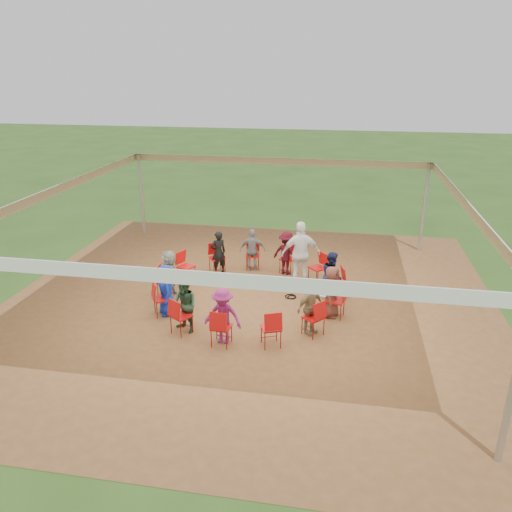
% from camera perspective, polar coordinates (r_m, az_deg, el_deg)
% --- Properties ---
extents(ground, '(80.00, 80.00, 0.00)m').
position_cam_1_polar(ground, '(13.49, -0.69, -5.21)').
color(ground, '#274A17').
rests_on(ground, ground).
extents(dirt_patch, '(13.00, 13.00, 0.00)m').
position_cam_1_polar(dirt_patch, '(13.48, -0.69, -5.19)').
color(dirt_patch, brown).
rests_on(dirt_patch, ground).
extents(tent, '(10.33, 10.33, 3.00)m').
position_cam_1_polar(tent, '(12.63, -0.74, 4.51)').
color(tent, '#B2B2B7').
rests_on(tent, ground).
extents(chair_0, '(0.52, 0.50, 0.90)m').
position_cam_1_polar(chair_0, '(12.65, 9.10, -5.07)').
color(chair_0, red).
rests_on(chair_0, ground).
extents(chair_1, '(0.54, 0.52, 0.90)m').
position_cam_1_polar(chair_1, '(13.67, 9.09, -3.05)').
color(chair_1, red).
rests_on(chair_1, ground).
extents(chair_2, '(0.61, 0.61, 0.90)m').
position_cam_1_polar(chair_2, '(14.58, 7.05, -1.39)').
color(chair_2, red).
rests_on(chair_2, ground).
extents(chair_3, '(0.54, 0.55, 0.90)m').
position_cam_1_polar(chair_3, '(15.20, 3.67, -0.32)').
color(chair_3, red).
rests_on(chair_3, ground).
extents(chair_4, '(0.48, 0.50, 0.90)m').
position_cam_1_polar(chair_4, '(15.45, -0.38, 0.08)').
color(chair_4, red).
rests_on(chair_4, ground).
extents(chair_5, '(0.60, 0.60, 0.90)m').
position_cam_1_polar(chair_5, '(15.27, -4.47, -0.24)').
color(chair_5, red).
rests_on(chair_5, ground).
extents(chair_6, '(0.58, 0.57, 0.90)m').
position_cam_1_polar(chair_6, '(14.70, -8.00, -1.24)').
color(chair_6, red).
rests_on(chair_6, ground).
extents(chair_7, '(0.45, 0.43, 0.90)m').
position_cam_1_polar(chair_7, '(13.83, -10.29, -2.83)').
color(chair_7, red).
rests_on(chair_7, ground).
extents(chair_8, '(0.59, 0.58, 0.90)m').
position_cam_1_polar(chair_8, '(12.82, -10.65, -4.82)').
color(chair_8, red).
rests_on(chair_8, ground).
extents(chair_9, '(0.59, 0.60, 0.90)m').
position_cam_1_polar(chair_9, '(11.89, -8.53, -6.80)').
color(chair_9, red).
rests_on(chair_9, ground).
extents(chair_10, '(0.46, 0.48, 0.90)m').
position_cam_1_polar(chair_10, '(11.31, -3.99, -8.14)').
color(chair_10, red).
rests_on(chair_10, ground).
extents(chair_11, '(0.56, 0.57, 0.90)m').
position_cam_1_polar(chair_11, '(11.26, 1.72, -8.22)').
color(chair_11, red).
rests_on(chair_11, ground).
extents(chair_12, '(0.61, 0.60, 0.90)m').
position_cam_1_polar(chair_12, '(11.77, 6.57, -7.01)').
color(chair_12, red).
rests_on(chair_12, ground).
extents(person_seated_0, '(0.49, 0.71, 1.33)m').
position_cam_1_polar(person_seated_0, '(12.58, 8.62, -4.07)').
color(person_seated_0, brown).
rests_on(person_seated_0, ground).
extents(person_seated_1, '(0.53, 0.72, 1.33)m').
position_cam_1_polar(person_seated_1, '(13.55, 8.65, -2.21)').
color(person_seated_1, '#161D41').
rests_on(person_seated_1, ground).
extents(person_seated_2, '(0.95, 0.69, 1.33)m').
position_cam_1_polar(person_seated_2, '(15.02, 3.49, 0.33)').
color(person_seated_2, '#380710').
rests_on(person_seated_2, ground).
extents(person_seated_3, '(0.83, 0.51, 1.33)m').
position_cam_1_polar(person_seated_3, '(15.26, -0.40, 0.70)').
color(person_seated_3, gray).
rests_on(person_seated_3, ground).
extents(person_seated_4, '(0.58, 0.55, 1.33)m').
position_cam_1_polar(person_seated_4, '(15.09, -4.33, 0.41)').
color(person_seated_4, black).
rests_on(person_seated_4, ground).
extents(person_seated_5, '(0.50, 1.25, 1.33)m').
position_cam_1_polar(person_seated_5, '(13.71, -9.87, -2.01)').
color(person_seated_5, '#9D9A8B').
rests_on(person_seated_5, ground).
extents(person_seated_6, '(0.64, 0.75, 1.33)m').
position_cam_1_polar(person_seated_6, '(12.74, -10.19, -3.85)').
color(person_seated_6, '#112897').
rests_on(person_seated_6, ground).
extents(person_seated_7, '(0.75, 0.67, 1.33)m').
position_cam_1_polar(person_seated_7, '(11.86, -8.14, -5.65)').
color(person_seated_7, '#284930').
rests_on(person_seated_7, ground).
extents(person_seated_8, '(0.90, 0.50, 1.33)m').
position_cam_1_polar(person_seated_8, '(11.31, -3.82, -6.86)').
color(person_seated_8, '#7B1C59').
rests_on(person_seated_8, ground).
extents(person_seated_9, '(0.81, 0.86, 1.33)m').
position_cam_1_polar(person_seated_9, '(11.74, 6.19, -5.84)').
color(person_seated_9, '#967C56').
rests_on(person_seated_9, ground).
extents(standing_person, '(1.21, 0.82, 1.89)m').
position_cam_1_polar(standing_person, '(14.21, 5.15, 0.26)').
color(standing_person, white).
rests_on(standing_person, ground).
extents(cable_coil, '(0.36, 0.36, 0.03)m').
position_cam_1_polar(cable_coil, '(13.74, 4.02, -4.67)').
color(cable_coil, black).
rests_on(cable_coil, ground).
extents(laptop, '(0.33, 0.39, 0.23)m').
position_cam_1_polar(laptop, '(12.63, 7.91, -4.12)').
color(laptop, '#B7B7BC').
rests_on(laptop, ground).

